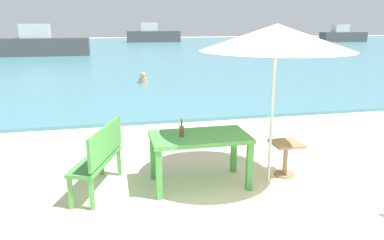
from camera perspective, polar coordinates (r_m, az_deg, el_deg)
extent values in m
cube|color=teal|center=(33.35, -10.01, 10.85)|extent=(120.00, 50.00, 0.08)
cube|color=#4C9E47|center=(5.20, 1.21, -2.68)|extent=(1.40, 0.80, 0.06)
cube|color=#4C9E47|center=(4.91, -5.20, -8.57)|extent=(0.08, 0.08, 0.70)
cube|color=#4C9E47|center=(5.21, 9.00, -7.27)|extent=(0.08, 0.08, 0.70)
cube|color=#4C9E47|center=(5.54, -6.13, -5.81)|extent=(0.08, 0.08, 0.70)
cube|color=#4C9E47|center=(5.81, 6.55, -4.83)|extent=(0.08, 0.08, 0.70)
cylinder|color=#2D662D|center=(5.10, -1.63, -1.79)|extent=(0.06, 0.06, 0.16)
cone|color=#2D662D|center=(5.08, -1.64, -0.95)|extent=(0.06, 0.06, 0.03)
cylinder|color=#2D662D|center=(5.06, -1.65, -0.33)|extent=(0.03, 0.03, 0.09)
cylinder|color=red|center=(5.10, -1.63, -1.87)|extent=(0.07, 0.07, 0.05)
cylinder|color=gold|center=(5.05, -1.65, 0.19)|extent=(0.03, 0.03, 0.01)
cylinder|color=silver|center=(5.29, 12.49, 1.97)|extent=(0.04, 0.04, 2.30)
cone|color=beige|center=(5.16, 13.11, 12.52)|extent=(2.10, 2.10, 0.36)
cube|color=#9E7A51|center=(5.76, 14.59, -3.60)|extent=(0.44, 0.44, 0.04)
cylinder|color=#9E7A51|center=(5.85, 14.42, -6.11)|extent=(0.07, 0.07, 0.50)
cylinder|color=#9E7A51|center=(5.94, 14.27, -8.22)|extent=(0.32, 0.32, 0.03)
cube|color=#4C9E47|center=(5.28, -14.81, -6.14)|extent=(0.74, 1.25, 0.05)
cube|color=#4C9E47|center=(5.13, -13.35, -3.35)|extent=(0.44, 1.14, 0.44)
cube|color=#4C9E47|center=(5.89, -13.98, -6.33)|extent=(0.06, 0.06, 0.42)
cube|color=#4C9E47|center=(4.97, -18.49, -10.80)|extent=(0.06, 0.06, 0.42)
cube|color=#4C9E47|center=(5.80, -11.37, -6.51)|extent=(0.06, 0.06, 0.42)
cube|color=#4C9E47|center=(4.86, -15.45, -11.15)|extent=(0.06, 0.06, 0.42)
cylinder|color=tan|center=(14.23, -7.67, 6.24)|extent=(0.34, 0.34, 0.20)
sphere|color=tan|center=(14.20, -7.69, 7.05)|extent=(0.21, 0.21, 0.21)
cube|color=#4C4C4C|center=(49.28, 22.62, 11.93)|extent=(5.66, 1.54, 1.16)
cube|color=silver|center=(48.96, 22.23, 13.17)|extent=(1.80, 1.16, 0.90)
cube|color=#4C4C4C|center=(27.95, -22.04, 10.59)|extent=(5.98, 1.63, 1.22)
cube|color=silver|center=(28.00, -23.39, 12.70)|extent=(1.90, 1.22, 0.95)
cube|color=#4C4C4C|center=(45.35, -6.02, 12.89)|extent=(6.32, 1.72, 1.29)
cube|color=silver|center=(45.26, -6.81, 14.32)|extent=(2.01, 1.29, 1.01)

